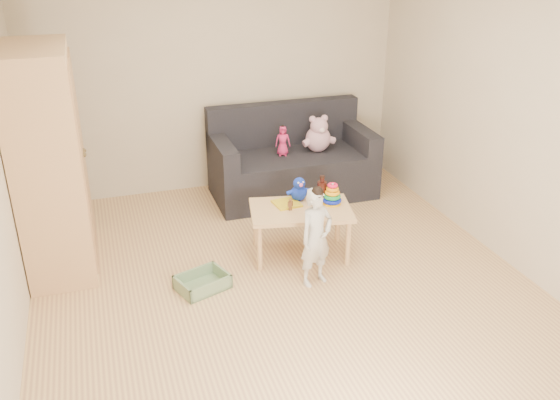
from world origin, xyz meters
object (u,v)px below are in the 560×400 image
object	(u,v)px
toddler	(316,239)
sofa	(293,174)
wardrobe	(49,162)
play_table	(300,232)

from	to	relation	value
toddler	sofa	bearing A→B (deg)	58.97
wardrobe	toddler	distance (m)	2.28
play_table	toddler	bearing A→B (deg)	-94.65
sofa	play_table	distance (m)	1.36
sofa	play_table	xyz separation A→B (m)	(-0.38, -1.30, -0.01)
play_table	toddler	world-z (taller)	toddler
sofa	toddler	xyz separation A→B (m)	(-0.42, -1.77, 0.17)
sofa	toddler	size ratio (longest dim) A/B	2.11
sofa	toddler	bearing A→B (deg)	-103.19
wardrobe	sofa	xyz separation A→B (m)	(2.40, 0.78, -0.70)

